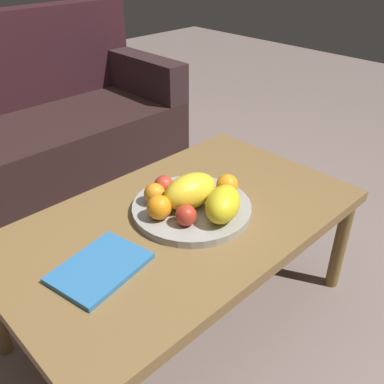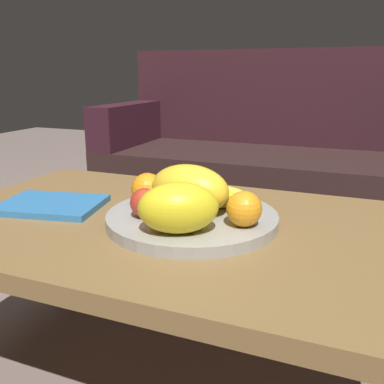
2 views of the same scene
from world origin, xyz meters
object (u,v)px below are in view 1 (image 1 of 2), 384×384
Objects in this scene: orange_left at (159,207)px; melon_smaller_beside at (223,204)px; couch at (19,140)px; melon_large_front at (190,191)px; apple_left at (164,185)px; apple_front at (186,215)px; fruit_bowl at (192,208)px; coffee_table at (181,228)px; magazine at (100,268)px; orange_right at (154,194)px; banana_bunch at (188,188)px; orange_front at (227,185)px.

melon_smaller_beside is at bearing -44.44° from orange_left.
couch is at bearing 92.74° from melon_smaller_beside.
couch reaches higher than melon_large_front.
apple_front is at bearing -110.81° from apple_left.
fruit_bowl is 5.86× the size of apple_left.
apple_front is (0.04, -0.08, -0.01)m from orange_left.
couch is 1.39m from melon_smaller_beside.
coffee_table is 0.08m from fruit_bowl.
orange_left is at bearing 171.01° from fruit_bowl.
coffee_table is 6.24× the size of melon_large_front.
melon_large_front is 0.75× the size of magazine.
orange_right is (-0.10, 0.21, -0.02)m from melon_smaller_beside.
melon_smaller_beside is (0.02, -0.12, 0.06)m from fruit_bowl.
apple_left is (0.07, 0.18, 0.00)m from apple_front.
couch is (0.00, 1.25, -0.10)m from coffee_table.
banana_bunch is at bearing 11.27° from orange_left.
melon_large_front is 0.38m from magazine.
couch reaches higher than orange_left.
couch is at bearing 91.89° from melon_large_front.
melon_smaller_beside is 0.41m from magazine.
coffee_table is at bearing 168.37° from orange_front.
orange_front is 1.06× the size of orange_right.
couch is 25.47× the size of apple_left.
banana_bunch is at bearing -22.49° from orange_right.
coffee_table is at bearing 119.40° from melon_smaller_beside.
melon_smaller_beside reaches higher than orange_right.
banana_bunch is at bearing 52.95° from melon_large_front.
couch reaches higher than fruit_bowl.
melon_large_front reaches higher than coffee_table.
magazine is at bearing -169.21° from banana_bunch.
apple_left is at bearing 99.13° from fruit_bowl.
magazine is (-0.33, -0.03, 0.05)m from coffee_table.
orange_front is at bearing -32.16° from orange_right.
orange_left is at bearing 170.78° from melon_large_front.
orange_right is (-0.03, 0.09, 0.10)m from coffee_table.
orange_left is at bearing -136.97° from apple_left.
apple_front is at bearing -141.71° from melon_large_front.
orange_front is (0.11, 0.08, -0.01)m from melon_smaller_beside.
coffee_table is 0.13m from apple_front.
couch reaches higher than coffee_table.
orange_right is (-0.03, -1.15, 0.20)m from couch.
coffee_table is 15.72× the size of orange_front.
melon_smaller_beside is 0.20m from orange_left.
couch is 10.56× the size of melon_smaller_beside.
apple_left is 0.39m from magazine.
apple_front is at bearing -93.25° from orange_right.
magazine is at bearing -175.81° from fruit_bowl.
orange_front is at bearing 36.14° from melon_smaller_beside.
melon_large_front is at bearing 101.51° from melon_smaller_beside.
couch is 6.80× the size of magazine.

